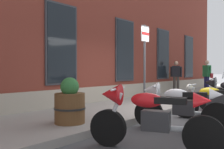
# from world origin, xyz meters

# --- Properties ---
(ground_plane) EXTENTS (140.00, 140.00, 0.00)m
(ground_plane) POSITION_xyz_m (0.00, 0.00, 0.00)
(ground_plane) COLOR #424244
(sidewalk) EXTENTS (28.91, 2.84, 0.16)m
(sidewalk) POSITION_xyz_m (0.00, 1.42, 0.08)
(sidewalk) COLOR gray
(sidewalk) RESTS_ON ground_plane
(brick_pub_facade) EXTENTS (22.91, 7.30, 8.38)m
(brick_pub_facade) POSITION_xyz_m (0.00, 6.43, 4.18)
(brick_pub_facade) COLOR maroon
(brick_pub_facade) RESTS_ON ground_plane
(motorcycle_red_sport) EXTENTS (0.89, 2.09, 1.07)m
(motorcycle_red_sport) POSITION_xyz_m (-3.17, -1.22, 0.58)
(motorcycle_red_sport) COLOR black
(motorcycle_red_sport) RESTS_ON ground_plane
(motorcycle_white_sport) EXTENTS (0.79, 2.03, 1.02)m
(motorcycle_white_sport) POSITION_xyz_m (-1.58, -1.00, 0.56)
(motorcycle_white_sport) COLOR black
(motorcycle_white_sport) RESTS_ON ground_plane
(motorcycle_yellow_naked) EXTENTS (0.62, 2.09, 0.93)m
(motorcycle_yellow_naked) POSITION_xyz_m (-0.10, -1.28, 0.47)
(motorcycle_yellow_naked) COLOR black
(motorcycle_yellow_naked) RESTS_ON ground_plane
(pedestrian_dark_jacket) EXTENTS (0.33, 0.64, 1.59)m
(pedestrian_dark_jacket) POSITION_xyz_m (5.46, 2.36, 1.04)
(pedestrian_dark_jacket) COLOR #38332D
(pedestrian_dark_jacket) RESTS_ON sidewalk
(pedestrian_striped_shirt) EXTENTS (0.40, 0.61, 1.62)m
(pedestrian_striped_shirt) POSITION_xyz_m (6.10, 1.00, 1.06)
(pedestrian_striped_shirt) COLOR #1E1E4C
(pedestrian_striped_shirt) RESTS_ON sidewalk
(parking_sign) EXTENTS (0.36, 0.07, 2.41)m
(parking_sign) POSITION_xyz_m (-0.61, 0.44, 1.72)
(parking_sign) COLOR #4C4C51
(parking_sign) RESTS_ON sidewalk
(barrel_planter) EXTENTS (0.68, 0.68, 0.98)m
(barrel_planter) POSITION_xyz_m (-3.08, 0.77, 0.56)
(barrel_planter) COLOR brown
(barrel_planter) RESTS_ON sidewalk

